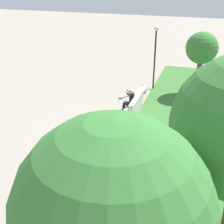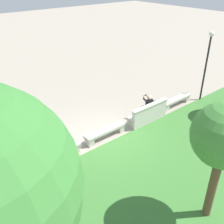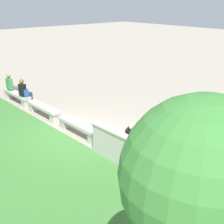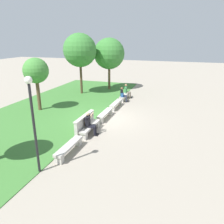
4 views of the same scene
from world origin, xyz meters
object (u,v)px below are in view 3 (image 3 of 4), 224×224
(bench_mid, at_px, (79,127))
(bench_near, at_px, (127,151))
(person_photographer, at_px, (135,140))
(person_companion, at_px, (12,85))
(person_distant, at_px, (25,91))
(bench_end, at_px, (17,96))
(tree_far_back, at_px, (201,180))
(bench_far, at_px, (44,109))
(backpack, at_px, (25,93))
(bench_main, at_px, (198,187))

(bench_mid, bearing_deg, bench_near, 180.00)
(bench_near, xyz_separation_m, person_photographer, (-0.23, -0.08, 0.43))
(bench_mid, bearing_deg, person_companion, -0.68)
(person_distant, bearing_deg, bench_end, 5.09)
(bench_mid, xyz_separation_m, tree_far_back, (-6.89, 3.12, 2.42))
(person_distant, xyz_separation_m, person_companion, (1.36, -0.00, 0.00))
(person_photographer, xyz_separation_m, person_distant, (6.97, 0.01, -0.06))
(person_distant, relative_size, tree_far_back, 0.34)
(bench_far, relative_size, backpack, 4.94)
(bench_near, distance_m, backpack, 6.63)
(tree_far_back, bearing_deg, person_photographer, -37.48)
(bench_far, bearing_deg, bench_main, 180.00)
(bench_end, height_order, tree_far_back, tree_far_back)
(tree_far_back, bearing_deg, bench_end, -14.73)
(bench_near, bearing_deg, person_distant, -0.55)
(tree_far_back, bearing_deg, bench_mid, -24.37)
(person_companion, bearing_deg, person_distant, 179.94)
(person_companion, bearing_deg, bench_mid, 179.32)
(bench_end, distance_m, tree_far_back, 12.50)
(person_photographer, relative_size, backpack, 3.08)
(bench_near, relative_size, person_distant, 1.68)
(bench_main, relative_size, person_distant, 1.68)
(bench_main, relative_size, person_companion, 1.68)
(person_photographer, height_order, person_companion, person_photographer)
(bench_main, height_order, bench_mid, same)
(person_photographer, distance_m, backpack, 6.85)
(person_photographer, bearing_deg, bench_end, 0.58)
(bench_mid, height_order, person_distant, person_distant)
(person_distant, distance_m, person_companion, 1.36)
(person_companion, bearing_deg, tree_far_back, 165.70)
(bench_end, bearing_deg, person_photographer, -179.42)
(bench_end, distance_m, person_companion, 0.73)
(bench_main, relative_size, bench_end, 1.00)
(tree_far_back, bearing_deg, person_companion, -14.30)
(bench_far, distance_m, person_companion, 3.14)
(bench_main, distance_m, person_companion, 10.59)
(bench_main, height_order, person_distant, person_distant)
(person_photographer, relative_size, person_companion, 1.05)
(person_companion, distance_m, tree_far_back, 13.06)
(bench_end, bearing_deg, person_companion, -6.00)
(person_photographer, distance_m, tree_far_back, 5.61)
(person_companion, xyz_separation_m, tree_far_back, (-12.49, 3.18, 2.05))
(backpack, height_order, tree_far_back, tree_far_back)
(tree_far_back, bearing_deg, bench_near, -35.35)
(backpack, bearing_deg, bench_main, 179.74)
(bench_main, xyz_separation_m, person_companion, (10.59, -0.07, 0.37))
(bench_mid, height_order, bench_end, same)
(bench_main, relative_size, bench_far, 1.00)
(person_photographer, bearing_deg, bench_near, 18.78)
(bench_mid, distance_m, person_companion, 5.62)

